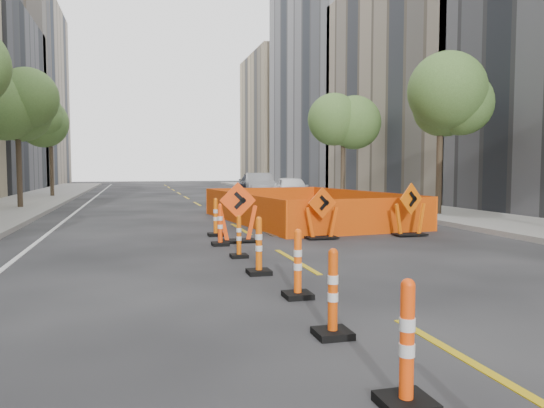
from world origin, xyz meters
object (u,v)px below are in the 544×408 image
object	(u,v)px
parked_car_near	(291,189)
parked_car_far	(253,183)
channelizer_2	(333,293)
parked_car_mid	(260,185)
chevron_sign_left	(238,212)
channelizer_3	(298,263)
channelizer_1	(407,344)
channelizer_4	(259,246)
chevron_sign_right	(410,210)
channelizer_5	(239,236)
chevron_sign_center	(322,213)
channelizer_7	(216,217)
channelizer_6	(220,225)

from	to	relation	value
parked_car_near	parked_car_far	bearing A→B (deg)	95.12
channelizer_2	parked_car_mid	bearing A→B (deg)	78.36
channelizer_2	chevron_sign_left	xyz separation A→B (m)	(0.41, 7.97, 0.27)
channelizer_3	parked_car_far	size ratio (longest dim) A/B	0.21
channelizer_1	channelizer_4	distance (m)	5.65
parked_car_far	chevron_sign_left	bearing A→B (deg)	-86.19
channelizer_2	chevron_sign_left	bearing A→B (deg)	87.08
channelizer_3	parked_car_far	xyz separation A→B (m)	(6.48, 32.36, 0.21)
channelizer_2	channelizer_3	size ratio (longest dim) A/B	0.99
channelizer_3	parked_car_mid	distance (m)	27.29
channelizer_2	chevron_sign_right	xyz separation A→B (m)	(5.46, 7.98, 0.24)
channelizer_4	parked_car_mid	size ratio (longest dim) A/B	0.22
channelizer_5	chevron_sign_center	distance (m)	3.65
parked_car_far	channelizer_2	bearing A→B (deg)	-83.81
chevron_sign_left	chevron_sign_center	bearing A→B (deg)	6.49
parked_car_mid	channelizer_2	bearing A→B (deg)	-92.45
channelizer_5	parked_car_mid	size ratio (longest dim) A/B	0.19
channelizer_4	chevron_sign_left	bearing A→B (deg)	84.43
channelizer_3	channelizer_5	size ratio (longest dim) A/B	1.13
channelizer_5	channelizer_7	world-z (taller)	channelizer_7
channelizer_3	channelizer_2	bearing A→B (deg)	-94.92
chevron_sign_center	channelizer_1	bearing A→B (deg)	-114.64
channelizer_5	chevron_sign_right	size ratio (longest dim) A/B	0.61
channelizer_7	parked_car_near	distance (m)	14.59
chevron_sign_right	parked_car_mid	bearing A→B (deg)	68.56
chevron_sign_center	parked_car_near	size ratio (longest dim) A/B	0.33
channelizer_6	parked_car_mid	xyz separation A→B (m)	(6.01, 21.03, 0.27)
chevron_sign_left	chevron_sign_right	bearing A→B (deg)	5.89
channelizer_4	channelizer_5	size ratio (longest dim) A/B	1.15
channelizer_3	chevron_sign_center	xyz separation A→B (m)	(2.61, 6.12, 0.19)
channelizer_5	channelizer_6	size ratio (longest dim) A/B	0.88
channelizer_7	chevron_sign_right	xyz separation A→B (m)	(5.42, -1.43, 0.22)
channelizer_1	channelizer_7	world-z (taller)	channelizer_7
channelizer_5	parked_car_far	distance (m)	29.37
channelizer_4	chevron_sign_left	size ratio (longest dim) A/B	0.68
chevron_sign_center	chevron_sign_left	bearing A→B (deg)	172.20
channelizer_1	chevron_sign_center	world-z (taller)	chevron_sign_center
channelizer_1	parked_car_near	size ratio (longest dim) A/B	0.25
channelizer_6	parked_car_mid	size ratio (longest dim) A/B	0.22
channelizer_4	chevron_sign_left	world-z (taller)	chevron_sign_left
channelizer_7	chevron_sign_center	xyz separation A→B (m)	(2.73, -1.41, 0.17)
channelizer_1	channelizer_3	xyz separation A→B (m)	(0.24, 3.76, -0.01)
channelizer_1	parked_car_near	xyz separation A→B (m)	(6.36, 24.48, 0.20)
chevron_sign_left	parked_car_near	size ratio (longest dim) A/B	0.36
channelizer_7	chevron_sign_center	distance (m)	3.08
channelizer_1	channelizer_6	xyz separation A→B (m)	(-0.05, 9.41, -0.01)
chevron_sign_center	parked_car_far	distance (m)	26.53
channelizer_4	chevron_sign_right	bearing A→B (deg)	37.65
chevron_sign_center	chevron_sign_right	xyz separation A→B (m)	(2.69, -0.02, 0.05)
channelizer_1	channelizer_3	size ratio (longest dim) A/B	1.03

